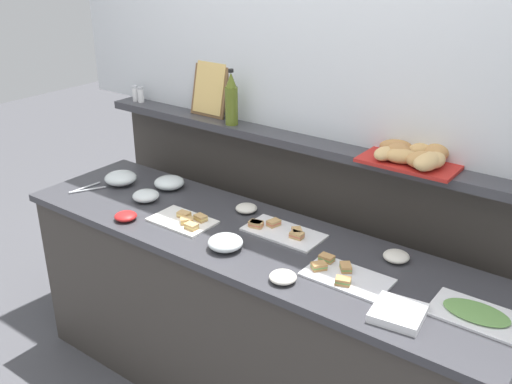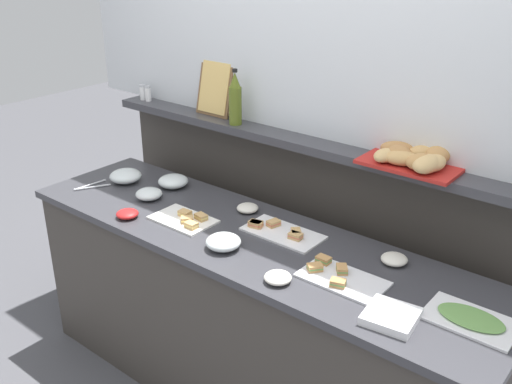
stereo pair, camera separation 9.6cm
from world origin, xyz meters
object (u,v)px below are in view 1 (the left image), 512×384
Objects in this scene: condiment_bowl_dark at (246,208)px; salt_shaker at (135,94)px; glass_bowl_small at (146,196)px; condiment_bowl_red at (283,277)px; bread_basket at (415,156)px; sandwich_platter_side at (281,231)px; cold_cuts_platter at (476,314)px; sandwich_platter_rear at (185,221)px; glass_bowl_medium at (225,243)px; condiment_bowl_cream at (126,216)px; serving_tongs at (85,189)px; condiment_bowl_teal at (396,256)px; olive_oil_bottle at (231,100)px; sandwich_platter_front at (343,275)px; pepper_shaker at (141,95)px; framed_picture at (210,88)px; glass_bowl_extra at (121,179)px; napkin_stack at (398,313)px; glass_bowl_large at (169,183)px.

condiment_bowl_dark is 1.17× the size of salt_shaker.
glass_bowl_small is 0.97m from condiment_bowl_red.
bread_basket is at bearing 19.09° from glass_bowl_small.
cold_cuts_platter is at bearing -6.98° from sandwich_platter_side.
glass_bowl_medium is (0.30, -0.08, 0.02)m from sandwich_platter_rear.
condiment_bowl_cream is 0.55× the size of serving_tongs.
condiment_bowl_teal is (0.50, 0.08, 0.01)m from sandwich_platter_side.
condiment_bowl_cream is 0.76m from olive_oil_bottle.
condiment_bowl_teal is 0.42m from bread_basket.
pepper_shaker reaches higher than sandwich_platter_front.
framed_picture is at bearing 167.50° from condiment_bowl_teal.
glass_bowl_extra is 1.52m from bread_basket.
framed_picture reaches higher than serving_tongs.
glass_bowl_extra is at bearing -126.73° from framed_picture.
condiment_bowl_dark is (0.47, 0.20, -0.01)m from glass_bowl_small.
glass_bowl_extra is 1.64× the size of condiment_bowl_dark.
condiment_bowl_red is at bearing -173.67° from napkin_stack.
salt_shaker reaches higher than glass_bowl_small.
bread_basket reaches higher than sandwich_platter_side.
salt_shaker is (-0.97, 0.23, 0.36)m from condiment_bowl_dark.
serving_tongs is (-1.96, -0.10, -0.00)m from cold_cuts_platter.
glass_bowl_large is 0.64m from salt_shaker.
glass_bowl_extra is 0.53m from pepper_shaker.
salt_shaker reaches higher than bread_basket.
olive_oil_bottle is at bearing -179.54° from bread_basket.
cold_cuts_platter is at bearing 5.47° from sandwich_platter_front.
sandwich_platter_front and condiment_bowl_cream have the same top height.
sandwich_platter_front is 0.51m from glass_bowl_medium.
glass_bowl_small is 0.48× the size of olive_oil_bottle.
bread_basket is 1.39× the size of framed_picture.
salt_shaker is (-2.10, 0.42, 0.37)m from cold_cuts_platter.
olive_oil_bottle is at bearing 154.64° from napkin_stack.
glass_bowl_medium is at bearing -13.29° from glass_bowl_extra.
napkin_stack is (1.41, -0.33, -0.01)m from glass_bowl_large.
condiment_bowl_dark is at bearing 9.83° from glass_bowl_extra.
condiment_bowl_cream and condiment_bowl_dark have the same top height.
condiment_bowl_cream is at bearing -177.84° from napkin_stack.
glass_bowl_extra is 1.59× the size of condiment_bowl_red.
salt_shaker is at bearing 163.00° from napkin_stack.
sandwich_platter_front is 3.21× the size of condiment_bowl_dark.
glass_bowl_small is at bearing -43.34° from pepper_shaker.
bread_basket is (1.67, -0.02, -0.00)m from salt_shaker.
bread_basket is (0.56, 0.55, 0.35)m from glass_bowl_medium.
cold_cuts_platter is at bearing 7.79° from condiment_bowl_cream.
glass_bowl_large is at bearing -137.87° from olive_oil_bottle.
olive_oil_bottle is (0.24, 0.22, 0.43)m from glass_bowl_large.
condiment_bowl_dark is at bearing -179.88° from condiment_bowl_teal.
glass_bowl_medium reaches higher than condiment_bowl_cream.
napkin_stack is at bearing -13.31° from glass_bowl_large.
salt_shaker is at bearing 153.17° from glass_bowl_medium.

